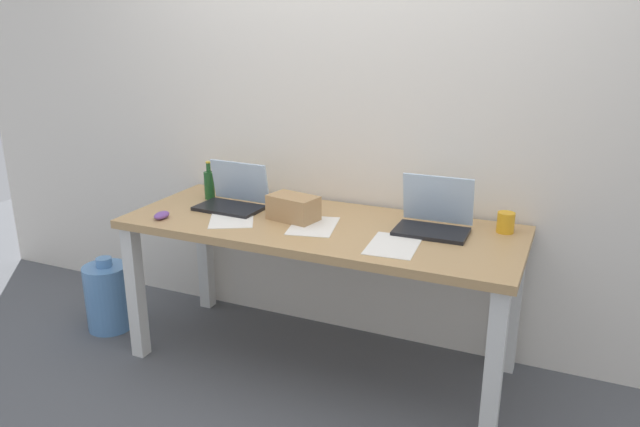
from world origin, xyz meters
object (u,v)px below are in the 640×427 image
at_px(coffee_mug, 506,222).
at_px(laptop_left, 233,198).
at_px(laptop_right, 434,219).
at_px(computer_mouse, 162,215).
at_px(cardboard_box, 293,208).
at_px(beer_bottle, 209,184).
at_px(water_cooler_jug, 108,297).
at_px(desk, 320,242).

bearing_deg(coffee_mug, laptop_left, -172.60).
bearing_deg(coffee_mug, laptop_right, -159.63).
xyz_separation_m(computer_mouse, coffee_mug, (1.58, 0.47, 0.03)).
bearing_deg(laptop_right, computer_mouse, -164.22).
relative_size(laptop_left, cardboard_box, 1.46).
xyz_separation_m(laptop_left, beer_bottle, (-0.21, 0.09, 0.03)).
height_order(laptop_right, water_cooler_jug, laptop_right).
bearing_deg(computer_mouse, desk, 13.92).
relative_size(beer_bottle, computer_mouse, 2.08).
height_order(computer_mouse, coffee_mug, coffee_mug).
xyz_separation_m(desk, water_cooler_jug, (-1.25, -0.15, -0.47)).
relative_size(desk, beer_bottle, 9.19).
height_order(laptop_right, beer_bottle, laptop_right).
bearing_deg(laptop_right, coffee_mug, 20.37).
relative_size(laptop_right, computer_mouse, 3.34).
relative_size(cardboard_box, coffee_mug, 2.51).
relative_size(beer_bottle, coffee_mug, 2.19).
bearing_deg(cardboard_box, laptop_right, 9.63).
bearing_deg(desk, laptop_left, 174.19).
xyz_separation_m(desk, beer_bottle, (-0.72, 0.15, 0.18)).
bearing_deg(beer_bottle, laptop_right, -1.46).
bearing_deg(computer_mouse, laptop_right, 11.46).
bearing_deg(desk, beer_bottle, 168.65).
xyz_separation_m(laptop_left, coffee_mug, (1.35, 0.18, -0.00)).
bearing_deg(laptop_left, desk, -5.81).
bearing_deg(computer_mouse, laptop_left, 48.15).
height_order(desk, water_cooler_jug, desk).
relative_size(laptop_right, water_cooler_jug, 0.78).
xyz_separation_m(desk, laptop_left, (-0.52, 0.05, 0.15)).
height_order(laptop_right, coffee_mug, laptop_right).
distance_m(beer_bottle, coffee_mug, 1.56).
bearing_deg(water_cooler_jug, beer_bottle, 29.01).
bearing_deg(coffee_mug, computer_mouse, -163.30).
distance_m(laptop_right, water_cooler_jug, 1.90).
height_order(beer_bottle, cardboard_box, beer_bottle).
height_order(beer_bottle, water_cooler_jug, beer_bottle).
xyz_separation_m(beer_bottle, cardboard_box, (0.58, -0.14, -0.02)).
height_order(laptop_left, beer_bottle, laptop_left).
bearing_deg(beer_bottle, desk, -11.35).
bearing_deg(laptop_left, cardboard_box, -7.98).
xyz_separation_m(laptop_left, cardboard_box, (0.37, -0.05, 0.01)).
distance_m(laptop_right, cardboard_box, 0.68).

